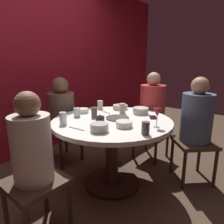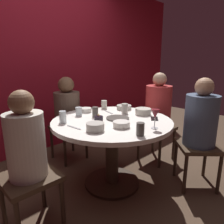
# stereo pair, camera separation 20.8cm
# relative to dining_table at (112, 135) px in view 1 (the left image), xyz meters

# --- Properties ---
(ground_plane) EXTENTS (8.00, 8.00, 0.00)m
(ground_plane) POSITION_rel_dining_table_xyz_m (0.00, 0.00, -0.57)
(ground_plane) COLOR #4C3828
(back_wall) EXTENTS (6.00, 0.10, 2.60)m
(back_wall) POSITION_rel_dining_table_xyz_m (0.00, 1.45, 0.73)
(back_wall) COLOR maroon
(back_wall) RESTS_ON ground
(dining_table) EXTENTS (1.23, 1.23, 0.74)m
(dining_table) POSITION_rel_dining_table_xyz_m (0.00, 0.00, 0.00)
(dining_table) COLOR white
(dining_table) RESTS_ON ground
(seated_diner_left) EXTENTS (0.40, 0.40, 1.13)m
(seated_diner_left) POSITION_rel_dining_table_xyz_m (-0.88, 0.00, 0.13)
(seated_diner_left) COLOR #3F2D1E
(seated_diner_left) RESTS_ON ground
(seated_diner_back) EXTENTS (0.40, 0.40, 1.13)m
(seated_diner_back) POSITION_rel_dining_table_xyz_m (0.00, 0.85, 0.13)
(seated_diner_back) COLOR #3F2D1E
(seated_diner_back) RESTS_ON ground
(seated_diner_right) EXTENTS (0.40, 0.40, 1.18)m
(seated_diner_right) POSITION_rel_dining_table_xyz_m (0.84, 0.00, 0.16)
(seated_diner_right) COLOR #3F2D1E
(seated_diner_right) RESTS_ON ground
(seated_diner_front_right) EXTENTS (0.57, 0.57, 1.17)m
(seated_diner_front_right) POSITION_rel_dining_table_xyz_m (0.64, -0.64, 0.15)
(seated_diner_front_right) COLOR #3F2D1E
(seated_diner_front_right) RESTS_ON ground
(candle_holder) EXTENTS (0.09, 0.09, 0.10)m
(candle_holder) POSITION_rel_dining_table_xyz_m (-0.19, -0.01, 0.21)
(candle_holder) COLOR black
(candle_holder) RESTS_ON dining_table
(wine_glass) EXTENTS (0.08, 0.08, 0.18)m
(wine_glass) POSITION_rel_dining_table_xyz_m (0.07, -0.47, 0.30)
(wine_glass) COLOR silver
(wine_glass) RESTS_ON dining_table
(dinner_plate) EXTENTS (0.24, 0.24, 0.01)m
(dinner_plate) POSITION_rel_dining_table_xyz_m (0.06, -0.02, 0.18)
(dinner_plate) COLOR #4C4742
(dinner_plate) RESTS_ON dining_table
(cell_phone) EXTENTS (0.15, 0.14, 0.01)m
(cell_phone) POSITION_rel_dining_table_xyz_m (0.33, -0.29, 0.17)
(cell_phone) COLOR black
(cell_phone) RESTS_ON dining_table
(bowl_serving_large) EXTENTS (0.15, 0.15, 0.05)m
(bowl_serving_large) POSITION_rel_dining_table_xyz_m (-0.11, -0.24, 0.20)
(bowl_serving_large) COLOR silver
(bowl_serving_large) RESTS_ON dining_table
(bowl_salad_center) EXTENTS (0.18, 0.18, 0.07)m
(bowl_salad_center) POSITION_rel_dining_table_xyz_m (0.39, -0.10, 0.20)
(bowl_salad_center) COLOR beige
(bowl_salad_center) RESTS_ON dining_table
(bowl_small_white) EXTENTS (0.16, 0.16, 0.07)m
(bowl_small_white) POSITION_rel_dining_table_xyz_m (-0.34, -0.15, 0.20)
(bowl_small_white) COLOR #B2ADA3
(bowl_small_white) RESTS_ON dining_table
(bowl_sauce_side) EXTENTS (0.13, 0.13, 0.05)m
(bowl_sauce_side) POSITION_rel_dining_table_xyz_m (0.00, 0.44, 0.19)
(bowl_sauce_side) COLOR silver
(bowl_sauce_side) RESTS_ON dining_table
(bowl_rice_portion) EXTENTS (0.18, 0.18, 0.05)m
(bowl_rice_portion) POSITION_rel_dining_table_xyz_m (0.42, 0.22, 0.20)
(bowl_rice_portion) COLOR #B2ADA3
(bowl_rice_portion) RESTS_ON dining_table
(cup_near_candle) EXTENTS (0.07, 0.07, 0.10)m
(cup_near_candle) POSITION_rel_dining_table_xyz_m (-0.16, 0.36, 0.22)
(cup_near_candle) COLOR silver
(cup_near_candle) RESTS_ON dining_table
(cup_by_left_diner) EXTENTS (0.07, 0.07, 0.10)m
(cup_by_left_diner) POSITION_rel_dining_table_xyz_m (0.27, 0.42, 0.22)
(cup_by_left_diner) COLOR beige
(cup_by_left_diner) RESTS_ON dining_table
(cup_by_right_diner) EXTENTS (0.07, 0.07, 0.12)m
(cup_by_right_diner) POSITION_rel_dining_table_xyz_m (-0.42, 0.25, 0.23)
(cup_by_right_diner) COLOR silver
(cup_by_right_diner) RESTS_ON dining_table
(cup_center_front) EXTENTS (0.06, 0.06, 0.11)m
(cup_center_front) POSITION_rel_dining_table_xyz_m (-0.06, 0.20, 0.22)
(cup_center_front) COLOR #4C4742
(cup_center_front) RESTS_ON dining_table
(cup_far_edge) EXTENTS (0.07, 0.07, 0.11)m
(cup_far_edge) POSITION_rel_dining_table_xyz_m (0.28, 0.08, 0.23)
(cup_far_edge) COLOR #B2ADA3
(cup_far_edge) RESTS_ON dining_table
(cup_beside_wine) EXTENTS (0.07, 0.07, 0.11)m
(cup_beside_wine) POSITION_rel_dining_table_xyz_m (-0.16, -0.49, 0.22)
(cup_beside_wine) COLOR #4C4742
(cup_beside_wine) RESTS_ON dining_table
(fork_near_plate) EXTENTS (0.03, 0.18, 0.01)m
(fork_near_plate) POSITION_rel_dining_table_xyz_m (-0.43, 0.05, 0.17)
(fork_near_plate) COLOR #B7B7BC
(fork_near_plate) RESTS_ON dining_table
(knife_near_plate) EXTENTS (0.06, 0.18, 0.01)m
(knife_near_plate) POSITION_rel_dining_table_xyz_m (0.18, 0.25, 0.17)
(knife_near_plate) COLOR #B7B7BC
(knife_near_plate) RESTS_ON dining_table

